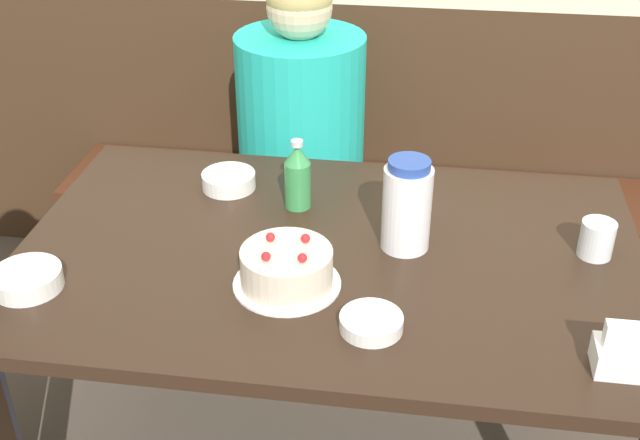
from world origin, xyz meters
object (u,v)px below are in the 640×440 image
Objects in this scene: bowl_soup_white at (229,180)px; person_teal_shirt at (301,160)px; glass_water_tall at (597,239)px; soju_bottle at (298,176)px; bowl_rice_small at (371,323)px; birthday_cake at (287,268)px; bench_seat at (360,244)px; water_pitcher at (407,205)px; bowl_side_dish at (27,279)px; napkin_holder at (625,354)px.

bowl_soup_white is 0.50m from person_teal_shirt.
person_teal_shirt reaches higher than glass_water_tall.
person_teal_shirt reaches higher than soju_bottle.
bowl_rice_small is (0.23, -0.46, -0.07)m from soju_bottle.
birthday_cake is at bearing -60.77° from bowl_soup_white.
birthday_cake reaches higher than glass_water_tall.
bowl_rice_small reaches higher than bench_seat.
bowl_side_dish is at bearing -160.23° from water_pitcher.
birthday_cake is 0.35m from soju_bottle.
bowl_rice_small is at bearing -144.55° from glass_water_tall.
napkin_holder is (0.42, -0.37, -0.07)m from water_pitcher.
bowl_rice_small is at bearing -63.96° from soju_bottle.
glass_water_tall is (0.67, 0.22, 0.00)m from birthday_cake.
birthday_cake is (-0.07, -0.98, 0.55)m from bench_seat.
soju_bottle is 0.15× the size of person_teal_shirt.
birthday_cake is 1.57× the size of bowl_side_dish.
bowl_side_dish is at bearing 177.39° from bowl_rice_small.
birthday_cake is at bearing -94.18° from bench_seat.
napkin_holder is 0.09× the size of person_teal_shirt.
water_pitcher is at bearing -77.78° from bench_seat.
water_pitcher is 1.49× the size of bowl_side_dish.
bowl_side_dish is (-1.21, 0.09, -0.02)m from napkin_holder.
bench_seat is 0.87m from soju_bottle.
bench_seat is 13.58× the size of bowl_side_dish.
water_pitcher is at bearing 138.89° from napkin_holder.
napkin_holder is (0.70, -0.52, -0.05)m from soju_bottle.
water_pitcher reaches higher than soju_bottle.
water_pitcher is (0.24, 0.19, 0.06)m from birthday_cake.
person_teal_shirt reaches higher than birthday_cake.
birthday_cake is at bearing -141.32° from water_pitcher.
water_pitcher is 0.19× the size of person_teal_shirt.
water_pitcher is 1.58× the size of bowl_soup_white.
water_pitcher is 1.22× the size of soju_bottle.
soju_bottle is at bearing 143.50° from napkin_holder.
water_pitcher reaches higher than bowl_side_dish.
bowl_soup_white is (-0.47, 0.22, -0.09)m from water_pitcher.
bench_seat is at bearing 120.39° from person_teal_shirt.
glass_water_tall is at bearing 3.16° from water_pitcher.
soju_bottle is 1.65× the size of napkin_holder.
birthday_cake reaches higher than bowl_side_dish.
birthday_cake is 0.20× the size of person_teal_shirt.
bowl_soup_white reaches higher than bowl_rice_small.
bowl_side_dish reaches higher than bench_seat.
soju_bottle reaches higher than bowl_rice_small.
bowl_side_dish is at bearing -120.05° from bench_seat.
bowl_soup_white is at bearing 128.34° from bowl_rice_small.
napkin_holder is (0.59, -1.15, 0.54)m from bench_seat.
soju_bottle is at bearing 95.74° from birthday_cake.
soju_bottle is (-0.28, 0.15, -0.02)m from water_pitcher.
soju_bottle reaches higher than napkin_holder.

